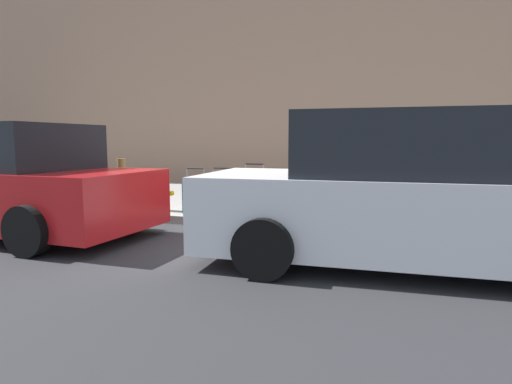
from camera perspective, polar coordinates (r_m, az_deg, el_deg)
ground_plane at (r=7.19m, az=-3.75°, el=-4.64°), size 40.00×40.00×0.00m
sidewalk_curb at (r=9.52m, az=1.85°, el=-1.43°), size 18.00×5.00×0.14m
building_facade_sidewalk_side at (r=15.40m, az=8.16°, el=23.01°), size 24.00×3.00×11.51m
suitcase_teal_0 at (r=7.10m, az=19.65°, el=-1.93°), size 0.37×0.21×0.83m
suitcase_navy_1 at (r=7.10m, az=15.73°, el=-1.78°), size 0.40×0.23×0.72m
suitcase_black_2 at (r=7.12m, az=11.69°, el=-1.31°), size 0.41×0.21×0.83m
suitcase_silver_3 at (r=7.11m, az=7.70°, el=-1.01°), size 0.38×0.28×0.93m
suitcase_olive_4 at (r=7.32m, az=3.74°, el=-0.58°), size 0.50×0.24×0.75m
suitcase_red_5 at (r=7.51m, az=-0.20°, el=-0.79°), size 0.39×0.24×0.90m
suitcase_maroon_6 at (r=7.55m, az=-4.25°, el=-0.71°), size 0.45×0.25×0.83m
suitcase_teal_7 at (r=7.78m, az=-7.83°, el=-0.77°), size 0.42×0.29×0.81m
fire_hydrant at (r=8.14m, az=-11.96°, el=0.31°), size 0.39×0.21×0.74m
bollard_post at (r=8.42m, az=-17.02°, el=0.96°), size 0.15×0.15×0.95m
parked_car_white_0 at (r=5.14m, az=19.40°, el=-0.53°), size 4.74×2.13×1.72m
parked_car_red_1 at (r=7.62m, az=-29.58°, el=1.00°), size 4.61×2.23×1.65m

